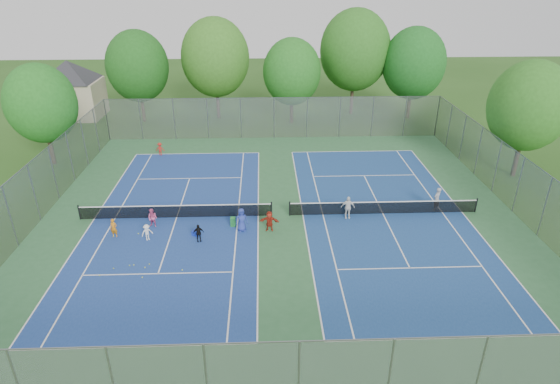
# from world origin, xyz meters

# --- Properties ---
(ground) EXTENTS (120.00, 120.00, 0.00)m
(ground) POSITION_xyz_m (0.00, 0.00, 0.00)
(ground) COLOR #264F18
(ground) RESTS_ON ground
(court_pad) EXTENTS (32.00, 32.00, 0.01)m
(court_pad) POSITION_xyz_m (0.00, 0.00, 0.01)
(court_pad) COLOR #2D6037
(court_pad) RESTS_ON ground
(court_left) EXTENTS (10.97, 23.77, 0.01)m
(court_left) POSITION_xyz_m (-7.00, 0.00, 0.02)
(court_left) COLOR navy
(court_left) RESTS_ON court_pad
(court_right) EXTENTS (10.97, 23.77, 0.01)m
(court_right) POSITION_xyz_m (7.00, 0.00, 0.02)
(court_right) COLOR navy
(court_right) RESTS_ON court_pad
(net_left) EXTENTS (12.87, 0.10, 0.91)m
(net_left) POSITION_xyz_m (-7.00, 0.00, 0.46)
(net_left) COLOR black
(net_left) RESTS_ON ground
(net_right) EXTENTS (12.87, 0.10, 0.91)m
(net_right) POSITION_xyz_m (7.00, 0.00, 0.46)
(net_right) COLOR black
(net_right) RESTS_ON ground
(fence_north) EXTENTS (32.00, 0.10, 4.00)m
(fence_north) POSITION_xyz_m (0.00, 16.00, 2.00)
(fence_north) COLOR gray
(fence_north) RESTS_ON ground
(fence_west) EXTENTS (0.10, 32.00, 4.00)m
(fence_west) POSITION_xyz_m (-16.00, 0.00, 2.00)
(fence_west) COLOR gray
(fence_west) RESTS_ON ground
(fence_east) EXTENTS (0.10, 32.00, 4.00)m
(fence_east) POSITION_xyz_m (16.00, 0.00, 2.00)
(fence_east) COLOR gray
(fence_east) RESTS_ON ground
(house) EXTENTS (11.03, 11.03, 7.30)m
(house) POSITION_xyz_m (-22.00, 24.00, 4.21)
(house) COLOR #B7A88C
(house) RESTS_ON ground
(tree_nw) EXTENTS (6.40, 6.40, 9.58)m
(tree_nw) POSITION_xyz_m (-14.00, 22.00, 5.89)
(tree_nw) COLOR #443326
(tree_nw) RESTS_ON ground
(tree_nl) EXTENTS (7.20, 7.20, 10.69)m
(tree_nl) POSITION_xyz_m (-6.00, 23.00, 6.54)
(tree_nl) COLOR #443326
(tree_nl) RESTS_ON ground
(tree_nc) EXTENTS (6.00, 6.00, 8.85)m
(tree_nc) POSITION_xyz_m (2.00, 21.00, 5.39)
(tree_nc) COLOR #443326
(tree_nc) RESTS_ON ground
(tree_nr) EXTENTS (7.60, 7.60, 11.42)m
(tree_nr) POSITION_xyz_m (9.00, 24.00, 7.04)
(tree_nr) COLOR #443326
(tree_nr) RESTS_ON ground
(tree_ne) EXTENTS (6.60, 6.60, 9.77)m
(tree_ne) POSITION_xyz_m (15.00, 22.00, 5.97)
(tree_ne) COLOR #443326
(tree_ne) RESTS_ON ground
(tree_side_w) EXTENTS (5.60, 5.60, 8.47)m
(tree_side_w) POSITION_xyz_m (-19.00, 10.00, 5.24)
(tree_side_w) COLOR #443326
(tree_side_w) RESTS_ON ground
(tree_side_e) EXTENTS (6.00, 6.00, 9.20)m
(tree_side_e) POSITION_xyz_m (19.00, 6.00, 5.74)
(tree_side_e) COLOR #443326
(tree_side_e) RESTS_ON ground
(ball_crate) EXTENTS (0.51, 0.51, 0.33)m
(ball_crate) POSITION_xyz_m (-5.43, -2.33, 0.17)
(ball_crate) COLOR #1731B3
(ball_crate) RESTS_ON ground
(ball_hopper) EXTENTS (0.34, 0.34, 0.62)m
(ball_hopper) POSITION_xyz_m (-3.14, -1.29, 0.31)
(ball_hopper) COLOR #268B35
(ball_hopper) RESTS_ON ground
(student_a) EXTENTS (0.48, 0.35, 1.24)m
(student_a) POSITION_xyz_m (-10.45, -2.34, 0.62)
(student_a) COLOR orange
(student_a) RESTS_ON ground
(student_b) EXTENTS (0.73, 0.64, 1.28)m
(student_b) POSITION_xyz_m (-8.30, -1.17, 0.64)
(student_b) COLOR #DE5690
(student_b) RESTS_ON ground
(student_c) EXTENTS (0.80, 0.70, 1.08)m
(student_c) POSITION_xyz_m (-8.31, -2.80, 0.54)
(student_c) COLOR white
(student_c) RESTS_ON ground
(student_d) EXTENTS (0.73, 0.44, 1.17)m
(student_d) POSITION_xyz_m (-5.14, -3.08, 0.58)
(student_d) COLOR black
(student_d) RESTS_ON ground
(student_e) EXTENTS (0.88, 0.70, 1.57)m
(student_e) POSITION_xyz_m (-2.55, -1.88, 0.78)
(student_e) COLOR #293B99
(student_e) RESTS_ON ground
(student_f) EXTENTS (1.31, 0.57, 1.36)m
(student_f) POSITION_xyz_m (-0.78, -1.93, 0.68)
(student_f) COLOR #AA2A18
(student_f) RESTS_ON ground
(child_far_baseline) EXTENTS (0.79, 0.49, 1.17)m
(child_far_baseline) POSITION_xyz_m (-10.28, 11.67, 0.59)
(child_far_baseline) COLOR red
(child_far_baseline) RESTS_ON ground
(instructor) EXTENTS (0.74, 0.70, 1.70)m
(instructor) POSITION_xyz_m (10.76, 0.40, 0.85)
(instructor) COLOR #969699
(instructor) RESTS_ON ground
(teen_court_b) EXTENTS (0.93, 0.41, 1.57)m
(teen_court_b) POSITION_xyz_m (4.46, -0.46, 0.79)
(teen_court_b) COLOR white
(teen_court_b) RESTS_ON ground
(tennis_ball_0) EXTENTS (0.07, 0.07, 0.07)m
(tennis_ball_0) POSITION_xyz_m (-8.52, -5.55, 0.03)
(tennis_ball_0) COLOR #C5DB33
(tennis_ball_0) RESTS_ON ground
(tennis_ball_1) EXTENTS (0.07, 0.07, 0.07)m
(tennis_ball_1) POSITION_xyz_m (-7.84, -5.83, 0.03)
(tennis_ball_1) COLOR yellow
(tennis_ball_1) RESTS_ON ground
(tennis_ball_2) EXTENTS (0.07, 0.07, 0.07)m
(tennis_ball_2) POSITION_xyz_m (-7.66, -5.51, 0.03)
(tennis_ball_2) COLOR gold
(tennis_ball_2) RESTS_ON ground
(tennis_ball_3) EXTENTS (0.07, 0.07, 0.07)m
(tennis_ball_3) POSITION_xyz_m (-9.07, -2.09, 0.03)
(tennis_ball_3) COLOR #D3E535
(tennis_ball_3) RESTS_ON ground
(tennis_ball_4) EXTENTS (0.07, 0.07, 0.07)m
(tennis_ball_4) POSITION_xyz_m (-7.78, -6.75, 0.03)
(tennis_ball_4) COLOR yellow
(tennis_ball_4) RESTS_ON ground
(tennis_ball_5) EXTENTS (0.07, 0.07, 0.07)m
(tennis_ball_5) POSITION_xyz_m (-8.75, -5.59, 0.03)
(tennis_ball_5) COLOR #AAC72E
(tennis_ball_5) RESTS_ON ground
(tennis_ball_6) EXTENTS (0.07, 0.07, 0.07)m
(tennis_ball_6) POSITION_xyz_m (-5.71, -6.15, 0.03)
(tennis_ball_6) COLOR #B4DC33
(tennis_ball_6) RESTS_ON ground
(tennis_ball_7) EXTENTS (0.07, 0.07, 0.07)m
(tennis_ball_7) POSITION_xyz_m (-9.56, -5.86, 0.03)
(tennis_ball_7) COLOR #C1D431
(tennis_ball_7) RESTS_ON ground
(tennis_ball_8) EXTENTS (0.07, 0.07, 0.07)m
(tennis_ball_8) POSITION_xyz_m (-10.15, -6.49, 0.03)
(tennis_ball_8) COLOR #B2CD2F
(tennis_ball_8) RESTS_ON ground
(tennis_ball_9) EXTENTS (0.07, 0.07, 0.07)m
(tennis_ball_9) POSITION_xyz_m (-10.55, -2.32, 0.03)
(tennis_ball_9) COLOR #ADCE30
(tennis_ball_9) RESTS_ON ground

